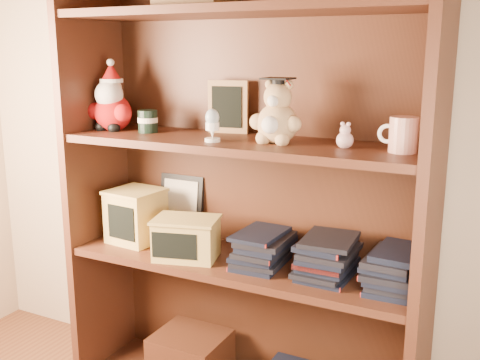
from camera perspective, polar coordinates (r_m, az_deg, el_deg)
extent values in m
cube|color=tan|center=(1.84, 8.49, 13.73)|extent=(3.00, 0.04, 2.50)
cube|color=#492415|center=(2.12, -14.27, 1.09)|extent=(0.03, 0.35, 1.60)
cube|color=#492415|center=(1.62, 18.78, -2.80)|extent=(0.03, 0.35, 1.60)
cube|color=#442112|center=(1.94, 2.22, 0.40)|extent=(1.20, 0.02, 1.60)
cube|color=#492415|center=(1.75, 0.00, 16.79)|extent=(1.14, 0.33, 0.02)
cube|color=#442112|center=(2.14, -5.02, -17.50)|extent=(0.25, 0.22, 0.18)
cube|color=#492415|center=(1.87, 0.00, -8.46)|extent=(1.14, 0.33, 0.02)
cube|color=#492415|center=(1.76, 0.00, 3.72)|extent=(1.14, 0.33, 0.02)
sphere|color=#A50F0F|center=(2.03, -12.77, 6.67)|extent=(0.13, 0.13, 0.13)
sphere|color=#A50F0F|center=(2.05, -14.46, 6.80)|extent=(0.06, 0.06, 0.06)
sphere|color=#A50F0F|center=(1.97, -11.84, 6.70)|extent=(0.06, 0.06, 0.06)
sphere|color=black|center=(2.03, -13.88, 5.28)|extent=(0.04, 0.04, 0.04)
sphere|color=black|center=(1.99, -12.70, 5.21)|extent=(0.04, 0.04, 0.04)
sphere|color=white|center=(2.01, -13.16, 8.46)|extent=(0.10, 0.10, 0.10)
sphere|color=#D8B293|center=(2.02, -12.90, 9.11)|extent=(0.07, 0.07, 0.07)
cone|color=#A50F0F|center=(2.02, -12.97, 10.64)|extent=(0.08, 0.08, 0.06)
sphere|color=white|center=(2.02, -13.02, 11.56)|extent=(0.03, 0.03, 0.03)
cylinder|color=white|center=(2.02, -12.93, 9.81)|extent=(0.08, 0.08, 0.01)
cylinder|color=black|center=(1.94, -9.35, 5.90)|extent=(0.07, 0.07, 0.08)
cylinder|color=beige|center=(1.94, -9.36, 6.04)|extent=(0.07, 0.07, 0.02)
cube|color=#9E7547|center=(1.90, -1.21, 7.45)|extent=(0.14, 0.04, 0.18)
cube|color=black|center=(1.89, -1.37, 7.42)|extent=(0.10, 0.02, 0.14)
cube|color=#9E7547|center=(1.93, -0.79, 5.35)|extent=(0.07, 0.07, 0.01)
cylinder|color=white|center=(1.72, -2.81, 4.09)|extent=(0.05, 0.05, 0.01)
cone|color=white|center=(1.72, -2.82, 4.79)|extent=(0.02, 0.02, 0.03)
cylinder|color=white|center=(1.72, -2.83, 5.48)|extent=(0.04, 0.04, 0.02)
ellipsoid|color=#A4BCC8|center=(1.71, -2.84, 6.37)|extent=(0.04, 0.04, 0.05)
sphere|color=tan|center=(1.70, 3.82, 5.74)|extent=(0.12, 0.12, 0.12)
sphere|color=white|center=(1.65, 3.09, 5.62)|extent=(0.05, 0.05, 0.05)
sphere|color=tan|center=(1.71, 1.80, 5.94)|extent=(0.05, 0.05, 0.05)
sphere|color=tan|center=(1.66, 5.42, 5.69)|extent=(0.05, 0.05, 0.05)
sphere|color=tan|center=(1.69, 2.35, 4.26)|extent=(0.04, 0.04, 0.04)
sphere|color=tan|center=(1.66, 4.30, 4.11)|extent=(0.04, 0.04, 0.04)
sphere|color=tan|center=(1.69, 3.86, 8.42)|extent=(0.09, 0.09, 0.09)
sphere|color=white|center=(1.66, 3.37, 8.03)|extent=(0.04, 0.04, 0.04)
sphere|color=tan|center=(1.71, 3.03, 9.67)|extent=(0.03, 0.03, 0.03)
sphere|color=tan|center=(1.69, 4.99, 9.60)|extent=(0.03, 0.03, 0.03)
cylinder|color=black|center=(1.69, 3.89, 9.92)|extent=(0.04, 0.04, 0.02)
cube|color=black|center=(1.69, 3.89, 10.25)|extent=(0.08, 0.08, 0.01)
cylinder|color=#A50F0F|center=(1.66, 4.93, 9.85)|extent=(0.00, 0.04, 0.03)
sphere|color=#D1A3A2|center=(1.64, 10.61, 3.99)|extent=(0.05, 0.05, 0.05)
sphere|color=#D1A3A2|center=(1.63, 10.65, 5.00)|extent=(0.03, 0.03, 0.03)
sphere|color=#D1A3A2|center=(1.63, 10.38, 5.64)|extent=(0.01, 0.01, 0.01)
sphere|color=#D1A3A2|center=(1.63, 10.97, 5.59)|extent=(0.01, 0.01, 0.01)
cylinder|color=silver|center=(1.59, 16.28, 4.43)|extent=(0.08, 0.08, 0.10)
torus|color=white|center=(1.60, 14.74, 4.57)|extent=(0.05, 0.01, 0.05)
cube|color=black|center=(2.10, -5.99, -2.54)|extent=(0.18, 0.04, 0.23)
cube|color=beige|center=(2.09, -6.12, -2.60)|extent=(0.14, 0.03, 0.19)
cube|color=tan|center=(2.05, -10.51, -3.67)|extent=(0.18, 0.18, 0.18)
cube|color=black|center=(1.99, -11.98, -4.27)|extent=(0.12, 0.01, 0.12)
cube|color=tan|center=(2.03, -10.62, -1.13)|extent=(0.19, 0.19, 0.01)
cube|color=tan|center=(1.87, -5.47, -6.02)|extent=(0.23, 0.19, 0.13)
cube|color=black|center=(1.81, -6.69, -6.67)|extent=(0.15, 0.04, 0.08)
cube|color=tan|center=(1.85, -5.51, -4.03)|extent=(0.24, 0.20, 0.01)
cube|color=black|center=(1.83, 2.27, -8.27)|extent=(0.14, 0.20, 0.02)
cube|color=black|center=(1.83, 2.27, -7.81)|extent=(0.14, 0.20, 0.02)
cube|color=black|center=(1.82, 2.28, -7.33)|extent=(0.14, 0.20, 0.02)
cube|color=black|center=(1.81, 2.28, -6.86)|extent=(0.14, 0.20, 0.02)
cube|color=black|center=(1.81, 2.29, -6.38)|extent=(0.14, 0.20, 0.02)
cube|color=black|center=(1.80, 2.29, -5.90)|extent=(0.14, 0.20, 0.02)
cube|color=black|center=(1.80, 2.29, -5.42)|extent=(0.14, 0.20, 0.02)
cube|color=black|center=(1.76, 8.88, -9.36)|extent=(0.14, 0.20, 0.02)
cube|color=black|center=(1.75, 8.90, -8.88)|extent=(0.14, 0.20, 0.02)
cube|color=black|center=(1.75, 8.92, -8.39)|extent=(0.14, 0.20, 0.02)
cube|color=black|center=(1.74, 8.94, -7.90)|extent=(0.14, 0.20, 0.02)
cube|color=black|center=(1.73, 8.95, -7.41)|extent=(0.14, 0.20, 0.02)
cube|color=black|center=(1.73, 8.97, -6.91)|extent=(0.14, 0.20, 0.02)
cube|color=black|center=(1.72, 8.99, -6.41)|extent=(0.14, 0.20, 0.02)
cube|color=black|center=(1.72, 9.01, -5.91)|extent=(0.14, 0.20, 0.02)
cube|color=black|center=(1.71, 15.33, -10.30)|extent=(0.14, 0.20, 0.02)
cube|color=black|center=(1.71, 15.37, -9.81)|extent=(0.14, 0.20, 0.02)
cube|color=black|center=(1.70, 15.40, -9.31)|extent=(0.14, 0.20, 0.02)
cube|color=black|center=(1.69, 15.43, -8.81)|extent=(0.14, 0.20, 0.02)
cube|color=black|center=(1.69, 15.46, -8.30)|extent=(0.14, 0.20, 0.02)
cube|color=black|center=(1.68, 15.50, -7.80)|extent=(0.14, 0.20, 0.02)
cube|color=black|center=(1.68, 15.53, -7.28)|extent=(0.14, 0.20, 0.02)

